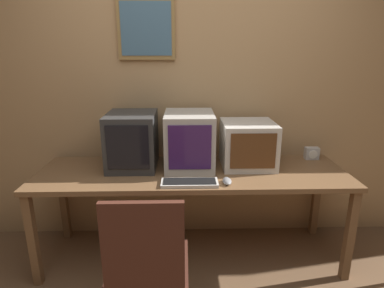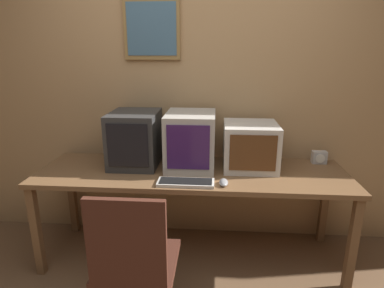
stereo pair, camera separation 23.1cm
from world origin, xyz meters
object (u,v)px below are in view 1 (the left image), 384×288
monitor_center (189,140)px  monitor_left (132,140)px  monitor_right (248,144)px  office_chair (148,277)px  keyboard_main (190,183)px  desk_clock (312,153)px  mouse_near_keyboard (227,181)px

monitor_center → monitor_left: bearing=178.2°
monitor_right → office_chair: monitor_right is taller
monitor_center → monitor_right: bearing=1.9°
monitor_left → keyboard_main: 0.60m
monitor_right → office_chair: (-0.70, -0.86, -0.52)m
monitor_left → monitor_right: monitor_left is taller
monitor_left → desk_clock: bearing=5.1°
monitor_left → mouse_near_keyboard: 0.80m
keyboard_main → desk_clock: bearing=25.9°
monitor_center → office_chair: bearing=-106.2°
monitor_right → office_chair: 1.23m
mouse_near_keyboard → desk_clock: size_ratio=1.04×
monitor_center → office_chair: size_ratio=0.49×
keyboard_main → office_chair: bearing=-116.2°
monitor_center → desk_clock: bearing=8.0°
monitor_left → mouse_near_keyboard: size_ratio=3.78×
monitor_left → mouse_near_keyboard: bearing=-27.7°
desk_clock → monitor_center: bearing=-172.0°
monitor_center → monitor_right: (0.46, 0.01, -0.04)m
monitor_right → keyboard_main: (-0.46, -0.37, -0.16)m
mouse_near_keyboard → office_chair: 0.80m
mouse_near_keyboard → desk_clock: desk_clock is taller
monitor_right → office_chair: bearing=-129.2°
monitor_center → mouse_near_keyboard: (0.25, -0.35, -0.19)m
monitor_center → desk_clock: monitor_center is taller
monitor_right → desk_clock: 0.60m
monitor_center → keyboard_main: monitor_center is taller
desk_clock → office_chair: (-1.27, -0.99, -0.40)m
mouse_near_keyboard → desk_clock: bearing=32.6°
keyboard_main → desk_clock: (1.03, 0.50, 0.04)m
monitor_right → mouse_near_keyboard: monitor_right is taller
monitor_center → keyboard_main: 0.41m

